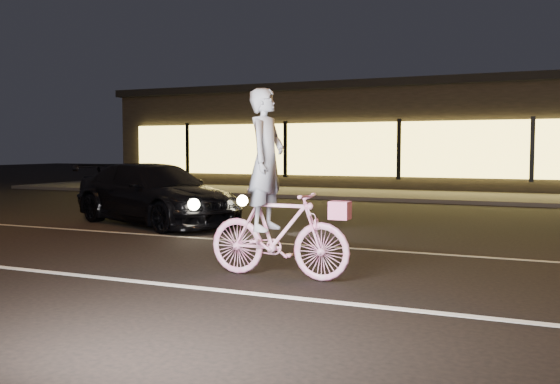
% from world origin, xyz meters
% --- Properties ---
extents(ground, '(90.00, 90.00, 0.00)m').
position_xyz_m(ground, '(0.00, 0.00, 0.00)').
color(ground, black).
rests_on(ground, ground).
extents(lane_stripe_near, '(60.00, 0.12, 0.01)m').
position_xyz_m(lane_stripe_near, '(0.00, -1.50, 0.00)').
color(lane_stripe_near, silver).
rests_on(lane_stripe_near, ground).
extents(lane_stripe_far, '(60.00, 0.10, 0.01)m').
position_xyz_m(lane_stripe_far, '(0.00, 2.00, 0.00)').
color(lane_stripe_far, gray).
rests_on(lane_stripe_far, ground).
extents(sidewalk, '(30.00, 4.00, 0.12)m').
position_xyz_m(sidewalk, '(0.00, 13.00, 0.06)').
color(sidewalk, '#383533').
rests_on(sidewalk, ground).
extents(storefront, '(25.40, 8.42, 4.20)m').
position_xyz_m(storefront, '(0.00, 18.97, 2.15)').
color(storefront, black).
rests_on(storefront, ground).
extents(cyclist, '(1.89, 0.65, 2.38)m').
position_xyz_m(cyclist, '(2.03, -0.58, 0.85)').
color(cyclist, '#FF47A8').
rests_on(cyclist, ground).
extents(sedan, '(4.85, 3.32, 1.31)m').
position_xyz_m(sedan, '(-2.64, 3.47, 0.65)').
color(sedan, black).
rests_on(sedan, ground).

